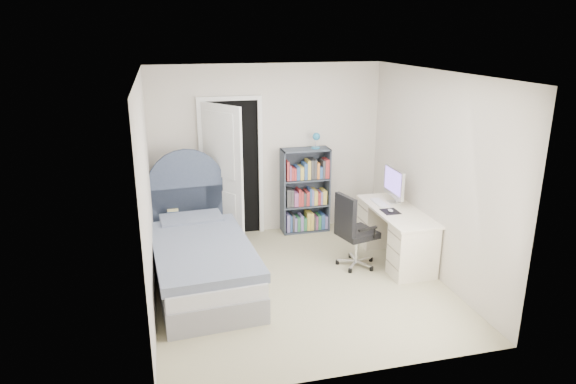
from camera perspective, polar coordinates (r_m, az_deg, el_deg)
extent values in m
cube|color=#9B9371|center=(6.36, 1.27, -10.23)|extent=(3.40, 3.60, 0.05)
cube|color=white|center=(5.64, 1.45, 13.32)|extent=(3.40, 3.60, 0.05)
cube|color=beige|center=(7.60, -2.28, 4.68)|extent=(3.40, 0.05, 2.50)
cube|color=beige|center=(4.25, 7.87, -6.08)|extent=(3.40, 0.05, 2.50)
cube|color=beige|center=(5.69, -15.65, -0.41)|extent=(0.05, 3.60, 2.50)
cube|color=beige|center=(6.53, 16.12, 1.85)|extent=(0.05, 3.60, 2.50)
cube|color=black|center=(7.54, -6.31, 2.53)|extent=(0.80, 0.01, 2.00)
cube|color=white|center=(7.47, -9.55, 2.26)|extent=(0.06, 0.06, 2.00)
cube|color=white|center=(7.58, -3.06, 2.70)|extent=(0.06, 0.06, 2.00)
cube|color=white|center=(7.32, -6.55, 10.30)|extent=(0.92, 0.06, 0.06)
cube|color=white|center=(7.18, -7.30, 1.73)|extent=(0.48, 0.68, 2.00)
cube|color=gray|center=(6.34, -9.47, -8.87)|extent=(1.22, 2.30, 0.29)
cube|color=silver|center=(6.25, -9.57, -7.03)|extent=(1.19, 2.25, 0.18)
cube|color=slate|center=(6.09, -9.47, -6.31)|extent=(1.23, 1.97, 0.11)
cube|color=slate|center=(6.92, -10.66, -3.19)|extent=(0.82, 0.50, 0.13)
cube|color=#3D485F|center=(7.28, -11.01, -2.81)|extent=(1.06, 0.14, 0.89)
cylinder|color=#3D485F|center=(7.14, -11.22, 0.54)|extent=(1.06, 0.14, 1.06)
cylinder|color=#D0BF80|center=(7.20, -13.48, -4.83)|extent=(0.04, 0.04, 0.52)
cylinder|color=#D0BF80|center=(7.53, -13.53, -3.82)|extent=(0.04, 0.04, 0.52)
cylinder|color=#D0BF80|center=(7.20, -10.65, -4.62)|extent=(0.04, 0.04, 0.52)
cylinder|color=#D0BF80|center=(7.53, -10.83, -3.62)|extent=(0.04, 0.04, 0.52)
cube|color=#D0BF80|center=(7.28, -12.25, -2.42)|extent=(0.42, 0.42, 0.03)
cube|color=#D0BF80|center=(7.39, -12.09, -4.78)|extent=(0.37, 0.37, 0.02)
cube|color=#B24C33|center=(7.27, -12.67, -2.23)|extent=(0.17, 0.23, 0.03)
cube|color=#3F598C|center=(7.26, -12.69, -2.01)|extent=(0.16, 0.22, 0.03)
cube|color=#D8CC7F|center=(7.25, -12.70, -1.78)|extent=(0.15, 0.21, 0.03)
cylinder|color=silver|center=(7.71, -10.35, -5.10)|extent=(0.18, 0.18, 0.02)
cylinder|color=silver|center=(7.49, -10.62, -0.61)|extent=(0.01, 0.01, 1.27)
sphere|color=silver|center=(7.29, -10.43, 3.88)|extent=(0.07, 0.07, 0.07)
cube|color=#3B4451|center=(7.63, -0.60, -0.01)|extent=(0.02, 0.31, 1.28)
cube|color=#3B4451|center=(7.81, 4.37, 0.36)|extent=(0.02, 0.31, 1.28)
cube|color=#3B4451|center=(7.55, 1.96, 4.73)|extent=(0.71, 0.31, 0.02)
cube|color=#3B4451|center=(7.92, 1.87, -4.16)|extent=(0.71, 0.31, 0.02)
cube|color=#3B4451|center=(7.85, 1.62, 0.49)|extent=(0.71, 0.01, 1.28)
cube|color=#3B4451|center=(7.78, 1.89, -1.44)|extent=(0.67, 0.29, 0.02)
cube|color=#3B4451|center=(7.66, 1.92, 1.45)|extent=(0.67, 0.29, 0.02)
cylinder|color=teal|center=(7.59, 3.08, 4.94)|extent=(0.12, 0.12, 0.02)
cylinder|color=silver|center=(7.57, 3.09, 5.54)|extent=(0.02, 0.02, 0.16)
sphere|color=teal|center=(7.52, 3.17, 6.18)|extent=(0.11, 0.11, 0.11)
cube|color=#7F72B2|center=(7.78, -0.10, -3.34)|extent=(0.05, 0.21, 0.27)
cube|color=#335999|center=(7.79, 0.21, -3.39)|extent=(0.03, 0.21, 0.25)
cube|color=#3F3F3F|center=(7.80, 0.44, -3.30)|extent=(0.03, 0.21, 0.27)
cube|color=#7F72B2|center=(7.82, 0.72, -3.48)|extent=(0.04, 0.21, 0.21)
cube|color=#337F4C|center=(7.83, 1.05, -3.43)|extent=(0.04, 0.21, 0.21)
cube|color=#7F72B2|center=(7.84, 1.40, -3.33)|extent=(0.04, 0.21, 0.24)
cube|color=#337F4C|center=(7.86, 1.76, -3.43)|extent=(0.05, 0.21, 0.19)
cube|color=#D8BF4C|center=(7.86, 2.15, -3.13)|extent=(0.05, 0.21, 0.27)
cube|color=#D8BF4C|center=(7.87, 2.52, -3.12)|extent=(0.05, 0.21, 0.27)
cube|color=#3F3F3F|center=(7.89, 2.82, -3.32)|extent=(0.03, 0.21, 0.20)
cube|color=#994C7F|center=(7.90, 3.06, -3.28)|extent=(0.03, 0.21, 0.20)
cube|color=#337F4C|center=(7.91, 3.35, -3.21)|extent=(0.04, 0.21, 0.22)
cube|color=#335999|center=(7.93, 3.73, -3.14)|extent=(0.05, 0.21, 0.23)
cube|color=#7F72B2|center=(7.95, 4.08, -3.21)|extent=(0.04, 0.21, 0.20)
cube|color=#3F3F3F|center=(7.65, -0.07, -0.57)|extent=(0.06, 0.21, 0.26)
cube|color=#3F3F3F|center=(7.66, 0.34, -0.57)|extent=(0.04, 0.21, 0.26)
cube|color=#994C7F|center=(7.68, 0.76, -0.69)|extent=(0.06, 0.21, 0.21)
cube|color=#B23333|center=(7.69, 1.13, -0.52)|extent=(0.03, 0.21, 0.25)
cube|color=#B23333|center=(7.70, 1.42, -0.61)|extent=(0.04, 0.21, 0.22)
cube|color=#3F3F3F|center=(7.72, 1.72, -0.68)|extent=(0.04, 0.21, 0.19)
cube|color=#B23333|center=(7.73, 2.06, -0.59)|extent=(0.04, 0.21, 0.21)
cube|color=#335999|center=(7.73, 2.36, -0.44)|extent=(0.03, 0.21, 0.25)
cube|color=#7F72B2|center=(7.75, 2.60, -0.49)|extent=(0.03, 0.21, 0.23)
cube|color=#D8BF4C|center=(7.76, 2.93, -0.49)|extent=(0.05, 0.21, 0.22)
cube|color=#B23333|center=(7.78, 3.29, -0.59)|extent=(0.04, 0.21, 0.18)
cube|color=#7F72B2|center=(7.79, 3.57, -0.54)|extent=(0.03, 0.21, 0.19)
cube|color=#D8BF4C|center=(7.80, 3.92, -0.45)|extent=(0.06, 0.21, 0.21)
cube|color=#B23333|center=(7.53, -0.16, 2.46)|extent=(0.03, 0.21, 0.29)
cube|color=#994C7F|center=(7.54, 0.11, 2.23)|extent=(0.03, 0.21, 0.22)
cube|color=#B23333|center=(7.56, 0.37, 2.12)|extent=(0.03, 0.21, 0.18)
cube|color=#B23333|center=(7.57, 0.64, 2.10)|extent=(0.03, 0.21, 0.17)
cube|color=#335999|center=(7.57, 0.98, 2.20)|extent=(0.05, 0.21, 0.20)
cube|color=#D8BF4C|center=(7.59, 1.40, 2.22)|extent=(0.05, 0.21, 0.19)
cube|color=#335999|center=(7.60, 1.81, 2.42)|extent=(0.05, 0.21, 0.24)
cube|color=#D8BF4C|center=(7.61, 2.19, 2.58)|extent=(0.04, 0.21, 0.28)
cube|color=#3F3F3F|center=(7.62, 2.53, 2.61)|extent=(0.04, 0.21, 0.28)
cube|color=#3F3F3F|center=(7.63, 2.87, 2.65)|extent=(0.04, 0.21, 0.28)
cube|color=orange|center=(7.65, 3.19, 2.50)|extent=(0.04, 0.21, 0.24)
cube|color=#335999|center=(7.67, 3.51, 2.29)|extent=(0.04, 0.21, 0.18)
cube|color=#3F3F3F|center=(7.67, 3.82, 2.64)|extent=(0.03, 0.21, 0.27)
cube|color=#B23333|center=(7.69, 4.20, 2.71)|extent=(0.06, 0.21, 0.28)
cube|color=#F0E3C9|center=(6.86, 12.00, -2.06)|extent=(0.58, 1.44, 0.03)
cube|color=#F0E3C9|center=(6.56, 13.71, -6.38)|extent=(0.53, 0.38, 0.67)
cube|color=#F0E3C9|center=(7.41, 10.14, -3.33)|extent=(0.53, 0.38, 0.67)
cube|color=silver|center=(7.13, 11.71, -1.08)|extent=(0.15, 0.15, 0.01)
cube|color=silver|center=(7.11, 11.97, -0.23)|extent=(0.03, 0.06, 0.21)
cube|color=silver|center=(7.04, 11.71, 1.08)|extent=(0.04, 0.54, 0.38)
cube|color=#7755CF|center=(7.03, 11.54, 1.22)|extent=(0.00, 0.48, 0.31)
cube|color=white|center=(7.05, 10.16, -1.20)|extent=(0.12, 0.38, 0.02)
cube|color=black|center=(6.76, 11.30, -2.14)|extent=(0.21, 0.25, 0.00)
ellipsoid|color=white|center=(6.76, 11.31, -2.01)|extent=(0.06, 0.10, 0.03)
cube|color=silver|center=(6.89, 8.39, -7.41)|extent=(0.25, 0.10, 0.02)
cylinder|color=black|center=(6.97, 9.18, -7.39)|extent=(0.06, 0.06, 0.05)
cube|color=silver|center=(6.93, 7.25, -7.22)|extent=(0.05, 0.25, 0.02)
cylinder|color=black|center=(7.04, 6.94, -7.02)|extent=(0.06, 0.06, 0.05)
cube|color=silver|center=(6.82, 6.54, -7.60)|extent=(0.25, 0.12, 0.02)
cylinder|color=black|center=(6.84, 5.51, -7.76)|extent=(0.06, 0.06, 0.05)
cube|color=silver|center=(6.72, 7.25, -8.04)|extent=(0.19, 0.22, 0.02)
cylinder|color=black|center=(6.63, 6.91, -8.67)|extent=(0.06, 0.06, 0.05)
cube|color=silver|center=(6.76, 8.41, -7.92)|extent=(0.17, 0.23, 0.02)
cylinder|color=black|center=(6.71, 9.26, -8.42)|extent=(0.06, 0.06, 0.05)
cylinder|color=silver|center=(6.75, 7.63, -6.19)|extent=(0.06, 0.06, 0.38)
cube|color=black|center=(6.67, 7.71, -4.56)|extent=(0.53, 0.53, 0.08)
cube|color=black|center=(6.45, 6.39, -2.53)|extent=(0.16, 0.40, 0.49)
cube|color=black|center=(6.43, 8.86, -4.08)|extent=(0.27, 0.10, 0.03)
cube|color=black|center=(6.78, 6.46, -2.82)|extent=(0.27, 0.10, 0.03)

